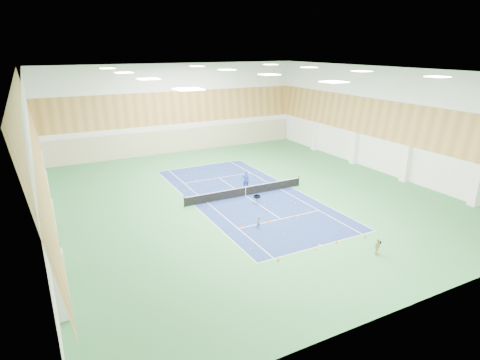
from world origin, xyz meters
The scene contains 22 objects.
ground centered at (0.00, 0.00, 0.00)m, with size 40.00×40.00×0.00m, color #31733D.
room_shell centered at (0.00, 0.00, 6.00)m, with size 36.00×40.00×12.00m, color white, non-canonical shape.
wood_cladding centered at (0.00, 0.00, 8.00)m, with size 36.00×40.00×8.00m, color #B98444, non-canonical shape.
ceiling_light_grid centered at (0.00, 0.00, 11.92)m, with size 21.40×25.40×0.06m, color white, non-canonical shape.
court_surface centered at (0.00, 0.00, 0.01)m, with size 10.97×23.77×0.01m, color navy.
tennis_balls_scatter centered at (0.00, 0.00, 0.05)m, with size 10.57×22.77×0.07m, color #BDCF23, non-canonical shape.
tennis_net centered at (0.00, 0.00, 0.55)m, with size 12.80×0.10×1.10m, color black, non-canonical shape.
back_curtain centered at (0.00, 19.75, 1.60)m, with size 35.40×0.16×3.20m, color #C6B793.
door_left_a centered at (-17.92, -8.00, 1.10)m, with size 0.08×1.80×2.20m, color #593319.
door_left_b centered at (-17.92, 0.00, 1.10)m, with size 0.08×1.80×2.20m, color #593319.
coach centered at (1.08, 1.97, 0.93)m, with size 0.68×0.45×1.86m, color navy.
child_court centered at (-2.52, -7.04, 0.51)m, with size 0.49×0.38×1.02m, color gray.
child_apron centered at (2.69, -14.75, 0.61)m, with size 0.72×0.30×1.22m, color tan.
ball_cart centered at (-0.02, -2.31, 0.42)m, with size 0.48×0.48×0.84m, color black, non-canonical shape.
cone_svc_a centered at (-3.67, -5.88, 0.12)m, with size 0.22×0.22×0.24m, color #D94F0B.
cone_svc_b centered at (-1.24, -6.69, 0.12)m, with size 0.23×0.23×0.25m, color #FA530D.
cone_svc_c centered at (1.20, -6.61, 0.12)m, with size 0.23×0.23×0.25m, color #E7420C.
cone_svc_d centered at (3.14, -5.95, 0.11)m, with size 0.20×0.20×0.22m, color orange.
cone_base_a centered at (-4.04, -12.31, 0.12)m, with size 0.22×0.22×0.25m, color orange.
cone_base_b centered at (-0.79, -12.30, 0.09)m, with size 0.17×0.17×0.19m, color orange.
cone_base_c centered at (1.33, -12.08, 0.10)m, with size 0.18×0.18×0.20m, color #FF550D.
cone_base_d centered at (3.84, -12.46, 0.10)m, with size 0.18×0.18×0.20m, color #E94E0C.
Camera 1 is at (-17.69, -32.81, 14.11)m, focal length 30.00 mm.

